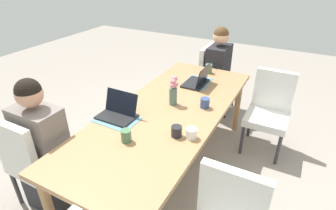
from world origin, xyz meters
TOP-DOWN VIEW (x-y plane):
  - ground_plane at (0.00, 0.00)m, footprint 10.00×10.00m
  - dining_table at (0.00, 0.00)m, footprint 2.34×0.93m
  - chair_far_left_near at (-0.86, 0.80)m, footprint 0.44×0.44m
  - person_far_left_near at (-0.78, 0.74)m, footprint 0.36×0.40m
  - chair_head_right_left_mid at (1.51, 0.08)m, footprint 0.44×0.44m
  - person_head_right_left_mid at (1.45, 0.01)m, footprint 0.40×0.36m
  - chair_near_right_mid at (0.92, -0.77)m, footprint 0.44×0.44m
  - flower_vase at (0.12, 0.01)m, footprint 0.10×0.08m
  - placemat_far_left_near at (-0.35, 0.30)m, footprint 0.27×0.36m
  - placemat_head_right_left_mid at (0.68, 0.00)m, footprint 0.37×0.28m
  - laptop_far_left_near at (-0.30, 0.32)m, footprint 0.22×0.32m
  - laptop_head_right_left_mid at (0.63, -0.02)m, footprint 0.32×0.22m
  - coffee_mug_near_left at (-0.33, -0.25)m, footprint 0.08×0.08m
  - coffee_mug_near_right at (0.20, -0.28)m, footprint 0.08×0.08m
  - coffee_mug_centre_left at (-0.29, -0.36)m, footprint 0.08×0.08m
  - coffee_mug_centre_right at (-0.56, 0.06)m, footprint 0.08×0.08m
  - coffee_mug_far_left at (1.01, -0.01)m, footprint 0.08×0.08m

SIDE VIEW (x-z plane):
  - ground_plane at x=0.00m, z-range 0.00..0.00m
  - chair_far_left_near at x=-0.86m, z-range 0.05..0.95m
  - chair_head_right_left_mid at x=1.51m, z-range 0.05..0.95m
  - chair_near_right_mid at x=0.92m, z-range 0.05..0.95m
  - person_far_left_near at x=-0.78m, z-range -0.07..1.12m
  - person_head_right_left_mid at x=1.45m, z-range -0.07..1.12m
  - dining_table at x=0.00m, z-range 0.30..1.04m
  - placemat_far_left_near at x=-0.35m, z-range 0.74..0.75m
  - placemat_head_right_left_mid at x=0.68m, z-range 0.74..0.75m
  - coffee_mug_centre_left at x=-0.29m, z-range 0.74..0.82m
  - coffee_mug_near_left at x=-0.33m, z-range 0.74..0.83m
  - laptop_far_left_near at x=-0.30m, z-range 0.68..0.89m
  - laptop_head_right_left_mid at x=0.63m, z-range 0.68..0.89m
  - coffee_mug_near_right at x=0.20m, z-range 0.74..0.83m
  - coffee_mug_centre_right at x=-0.56m, z-range 0.74..0.84m
  - coffee_mug_far_left at x=1.01m, z-range 0.74..0.85m
  - flower_vase at x=0.12m, z-range 0.74..1.01m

